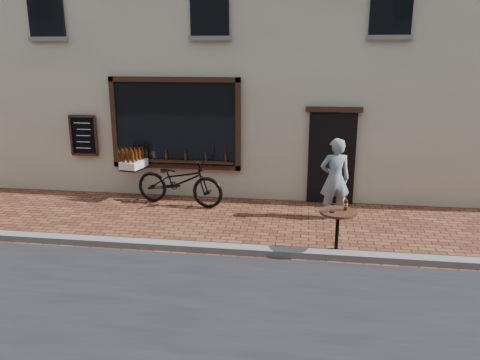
# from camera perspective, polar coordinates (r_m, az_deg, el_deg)

# --- Properties ---
(ground) EXTENTS (90.00, 90.00, 0.00)m
(ground) POSITION_cam_1_polar(r_m,az_deg,el_deg) (8.47, -1.37, -9.33)
(ground) COLOR #4F2419
(ground) RESTS_ON ground
(kerb) EXTENTS (90.00, 0.25, 0.12)m
(kerb) POSITION_cam_1_polar(r_m,az_deg,el_deg) (8.62, -1.15, -8.42)
(kerb) COLOR slate
(kerb) RESTS_ON ground
(cargo_bicycle) EXTENTS (2.69, 1.17, 1.24)m
(cargo_bicycle) POSITION_cam_1_polar(r_m,az_deg,el_deg) (11.19, -7.61, -0.06)
(cargo_bicycle) COLOR black
(cargo_bicycle) RESTS_ON ground
(bistro_table) EXTENTS (0.65, 0.65, 1.12)m
(bistro_table) POSITION_cam_1_polar(r_m,az_deg,el_deg) (8.48, 11.82, -5.25)
(bistro_table) COLOR black
(bistro_table) RESTS_ON ground
(pedestrian) EXTENTS (0.72, 0.55, 1.79)m
(pedestrian) POSITION_cam_1_polar(r_m,az_deg,el_deg) (10.29, 11.49, 0.14)
(pedestrian) COLOR gray
(pedestrian) RESTS_ON ground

